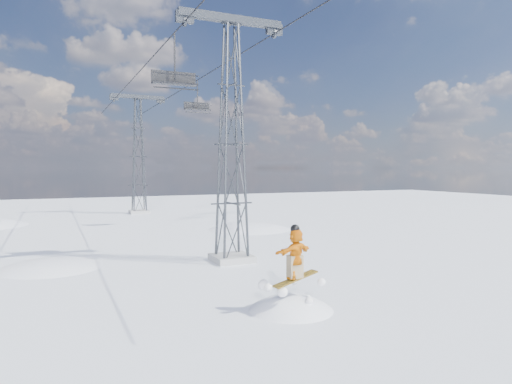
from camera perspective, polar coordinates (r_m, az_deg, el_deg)
ground at (r=14.45m, az=5.74°, el=-14.74°), size 120.00×120.00×0.00m
snow_terrain at (r=36.06m, az=-20.09°, el=-20.01°), size 39.00×37.00×22.00m
lift_tower_near at (r=21.38m, az=-3.08°, el=5.86°), size 5.20×1.80×11.43m
lift_tower_far at (r=45.59m, az=-14.47°, el=4.25°), size 5.20×1.80×11.43m
haul_cables at (r=32.99m, az=-10.53°, el=14.23°), size 4.46×51.00×0.06m
snowboarder_jump at (r=15.23m, az=4.35°, el=-20.40°), size 4.40×4.40×6.65m
lift_chair_near at (r=22.89m, az=-10.15°, el=13.73°), size 2.18×0.63×2.71m
lift_chair_mid at (r=34.40m, az=-7.36°, el=10.52°), size 1.95×0.56×2.41m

